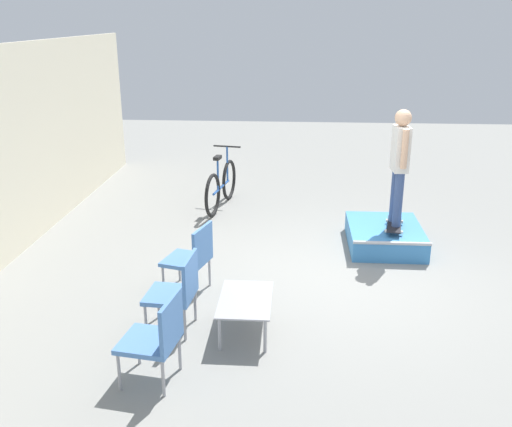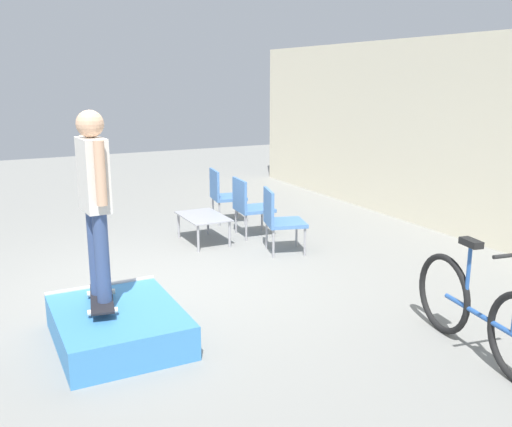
% 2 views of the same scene
% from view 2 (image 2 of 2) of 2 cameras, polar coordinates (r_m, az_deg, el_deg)
% --- Properties ---
extents(ground_plane, '(24.00, 24.00, 0.00)m').
position_cam_2_polar(ground_plane, '(6.84, -9.15, -7.14)').
color(ground_plane, gray).
extents(house_wall_back, '(12.00, 0.06, 3.00)m').
position_cam_2_polar(house_wall_back, '(9.01, 20.10, 7.03)').
color(house_wall_back, beige).
rests_on(house_wall_back, ground_plane).
extents(skate_ramp_box, '(1.40, 1.10, 0.34)m').
position_cam_2_polar(skate_ramp_box, '(5.50, -13.62, -10.83)').
color(skate_ramp_box, '#3D84C6').
rests_on(skate_ramp_box, ground_plane).
extents(skateboard_on_ramp, '(0.78, 0.35, 0.07)m').
position_cam_2_polar(skateboard_on_ramp, '(5.51, -15.18, -8.20)').
color(skateboard_on_ramp, black).
rests_on(skateboard_on_ramp, skate_ramp_box).
extents(person_skater, '(0.57, 0.24, 1.71)m').
position_cam_2_polar(person_skater, '(5.23, -15.86, 2.23)').
color(person_skater, '#384C7A').
rests_on(person_skater, skateboard_on_ramp).
extents(coffee_table, '(0.91, 0.58, 0.41)m').
position_cam_2_polar(coffee_table, '(8.40, -5.31, -0.52)').
color(coffee_table, '#9E9EA3').
rests_on(coffee_table, ground_plane).
extents(patio_chair_left, '(0.59, 0.59, 0.90)m').
position_cam_2_polar(patio_chair_left, '(9.52, -3.30, 2.06)').
color(patio_chair_left, '#99999E').
rests_on(patio_chair_left, ground_plane).
extents(patio_chair_center, '(0.56, 0.56, 0.90)m').
position_cam_2_polar(patio_chair_center, '(8.67, -0.73, 0.93)').
color(patio_chair_center, '#99999E').
rests_on(patio_chair_center, ground_plane).
extents(patio_chair_right, '(0.64, 0.64, 0.90)m').
position_cam_2_polar(patio_chair_right, '(7.86, 2.33, -0.40)').
color(patio_chair_right, '#99999E').
rests_on(patio_chair_right, ground_plane).
extents(bicycle, '(1.78, 0.52, 1.07)m').
position_cam_2_polar(bicycle, '(5.37, 21.42, -9.18)').
color(bicycle, black).
rests_on(bicycle, ground_plane).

